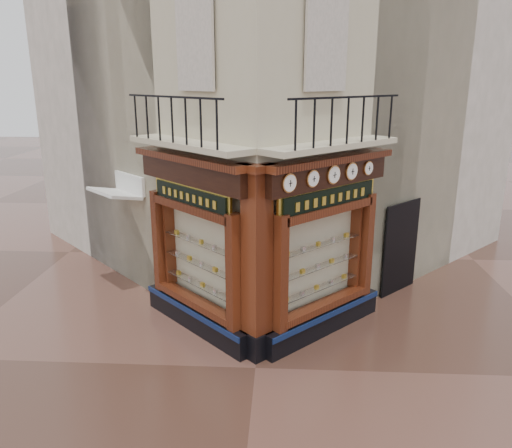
# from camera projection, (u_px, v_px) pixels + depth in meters

# --- Properties ---
(ground) EXTENTS (80.00, 80.00, 0.00)m
(ground) POSITION_uv_depth(u_px,v_px,m) (255.00, 368.00, 9.84)
(ground) COLOR #43291F
(ground) RESTS_ON ground
(main_building) EXTENTS (11.31, 11.31, 12.00)m
(main_building) POSITION_uv_depth(u_px,v_px,m) (268.00, 60.00, 14.07)
(main_building) COLOR beige
(main_building) RESTS_ON ground
(neighbour_left) EXTENTS (11.31, 11.31, 11.00)m
(neighbour_left) POSITION_uv_depth(u_px,v_px,m) (196.00, 79.00, 16.71)
(neighbour_left) COLOR beige
(neighbour_left) RESTS_ON ground
(neighbour_right) EXTENTS (11.31, 11.31, 11.00)m
(neighbour_right) POSITION_uv_depth(u_px,v_px,m) (345.00, 79.00, 16.45)
(neighbour_right) COLOR beige
(neighbour_right) RESTS_ON ground
(shopfront_left) EXTENTS (2.86, 2.86, 3.98)m
(shopfront_left) POSITION_uv_depth(u_px,v_px,m) (195.00, 246.00, 10.86)
(shopfront_left) COLOR black
(shopfront_left) RESTS_ON ground
(shopfront_right) EXTENTS (2.86, 2.86, 3.98)m
(shopfront_right) POSITION_uv_depth(u_px,v_px,m) (325.00, 249.00, 10.71)
(shopfront_right) COLOR black
(shopfront_right) RESTS_ON ground
(corner_pilaster) EXTENTS (0.85, 0.85, 3.98)m
(corner_pilaster) POSITION_uv_depth(u_px,v_px,m) (257.00, 267.00, 9.77)
(corner_pilaster) COLOR black
(corner_pilaster) RESTS_ON ground
(balcony) EXTENTS (5.94, 2.97, 1.03)m
(balcony) POSITION_uv_depth(u_px,v_px,m) (260.00, 144.00, 10.09)
(balcony) COLOR beige
(balcony) RESTS_ON ground
(clock_a) EXTENTS (0.29, 0.29, 0.37)m
(clock_a) POSITION_uv_depth(u_px,v_px,m) (289.00, 183.00, 9.27)
(clock_a) COLOR #BD803F
(clock_a) RESTS_ON ground
(clock_b) EXTENTS (0.28, 0.28, 0.35)m
(clock_b) POSITION_uv_depth(u_px,v_px,m) (313.00, 179.00, 9.69)
(clock_b) COLOR #BD803F
(clock_b) RESTS_ON ground
(clock_c) EXTENTS (0.31, 0.31, 0.39)m
(clock_c) POSITION_uv_depth(u_px,v_px,m) (334.00, 175.00, 10.09)
(clock_c) COLOR #BD803F
(clock_c) RESTS_ON ground
(clock_d) EXTENTS (0.30, 0.30, 0.38)m
(clock_d) POSITION_uv_depth(u_px,v_px,m) (351.00, 171.00, 10.47)
(clock_d) COLOR #BD803F
(clock_d) RESTS_ON ground
(clock_e) EXTENTS (0.25, 0.25, 0.31)m
(clock_e) POSITION_uv_depth(u_px,v_px,m) (368.00, 168.00, 10.84)
(clock_e) COLOR #BD803F
(clock_e) RESTS_ON ground
(awning) EXTENTS (1.64, 1.64, 0.25)m
(awning) POSITION_uv_depth(u_px,v_px,m) (122.00, 289.00, 13.52)
(awning) COLOR silver
(awning) RESTS_ON ground
(signboard_left) EXTENTS (1.94, 1.94, 0.52)m
(signboard_left) POSITION_uv_depth(u_px,v_px,m) (190.00, 197.00, 10.50)
(signboard_left) COLOR gold
(signboard_left) RESTS_ON ground
(signboard_right) EXTENTS (2.16, 2.16, 0.58)m
(signboard_right) POSITION_uv_depth(u_px,v_px,m) (330.00, 198.00, 10.35)
(signboard_right) COLOR gold
(signboard_right) RESTS_ON ground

